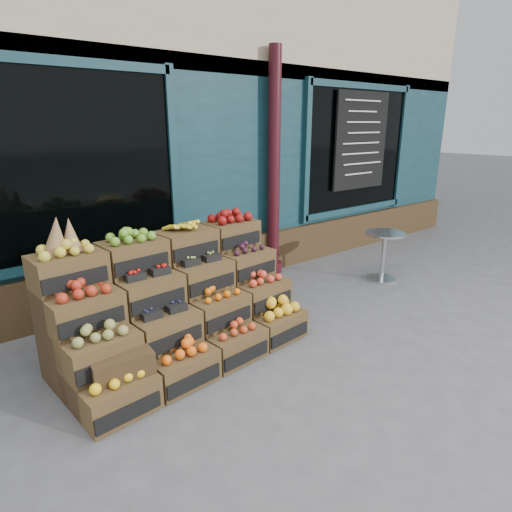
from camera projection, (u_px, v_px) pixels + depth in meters
ground at (314, 348)px, 4.36m from camera, size 60.00×60.00×0.00m
shop_facade at (108, 111)px, 7.47m from camera, size 12.00×6.24×4.80m
crate_display at (178, 309)px, 4.18m from camera, size 2.46×1.35×1.48m
spare_crates at (122, 378)px, 3.42m from camera, size 0.50×0.37×0.47m
bistro_table at (384, 251)px, 6.14m from camera, size 0.56×0.56×0.71m
shopkeeper at (56, 235)px, 5.03m from camera, size 0.75×0.57×1.86m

